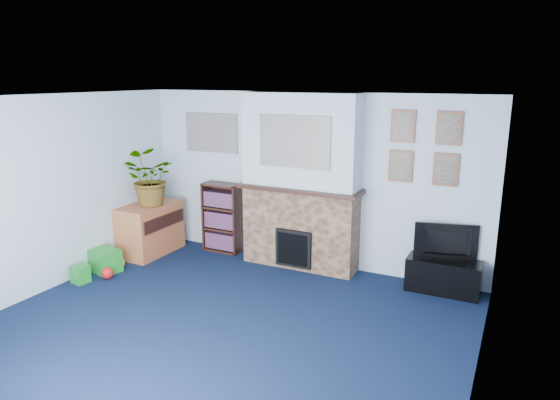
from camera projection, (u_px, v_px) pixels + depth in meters
The scene contains 26 objects.
floor at pixel (221, 329), 5.28m from camera, with size 5.00×4.50×0.01m, color #0D1833.
ceiling at pixel (213, 98), 4.70m from camera, with size 5.00×4.50×0.01m, color white.
wall_back at pixel (306, 180), 6.94m from camera, with size 5.00×0.04×2.40m, color silver.
wall_front at pixel (12, 313), 3.03m from camera, with size 5.00×0.04×2.40m, color silver.
wall_left at pixel (44, 195), 6.07m from camera, with size 0.04×4.50×2.40m, color silver.
wall_right at pixel (485, 260), 3.91m from camera, with size 0.04×4.50×2.40m, color silver.
chimney_breast at pixel (301, 184), 6.77m from camera, with size 1.72×0.50×2.40m.
collage_main at pixel (294, 142), 6.44m from camera, with size 1.00×0.03×0.68m, color gray.
collage_left at pixel (212, 133), 7.46m from camera, with size 0.90×0.03×0.58m, color gray.
portrait_tl at pixel (403, 126), 6.17m from camera, with size 0.30×0.03×0.40m, color brown.
portrait_tr at pixel (449, 128), 5.94m from camera, with size 0.30×0.03×0.40m, color brown.
portrait_bl at pixel (401, 166), 6.29m from camera, with size 0.30×0.03×0.40m, color brown.
portrait_br at pixel (446, 170), 6.06m from camera, with size 0.30×0.03×0.40m, color brown.
tv_stand at pixel (443, 275), 6.15m from camera, with size 0.88×0.37×0.42m, color black.
television at pixel (446, 243), 6.06m from camera, with size 0.76×0.10×0.44m, color black.
bookshelf at pixel (223, 219), 7.55m from camera, with size 0.58×0.28×1.05m.
sideboard at pixel (150, 230), 7.49m from camera, with size 0.54×0.97×0.75m, color #B6613A.
potted_plant at pixel (147, 179), 7.23m from camera, with size 0.72×0.62×0.80m, color #26661E.
mantel_clock at pixel (298, 182), 6.73m from camera, with size 0.10×0.06×0.15m, color gold.
mantel_candle at pixel (319, 183), 6.60m from camera, with size 0.06×0.06×0.18m, color #B2BFC6.
mantel_teddy at pixel (264, 179), 6.95m from camera, with size 0.12×0.12×0.12m, color gray.
mantel_can at pixel (350, 188), 6.41m from camera, with size 0.07×0.07×0.13m, color #198C26.
green_crate at pixel (105, 262), 6.81m from camera, with size 0.39×0.31×0.31m, color #198C26.
toy_ball at pixel (107, 272), 6.57m from camera, with size 0.16×0.16×0.16m, color red.
toy_block at pixel (80, 274), 6.45m from camera, with size 0.19×0.19×0.23m, color #198C26.
toy_tube at pixel (114, 262), 6.98m from camera, with size 0.13×0.13×0.27m, color yellow.
Camera 1 is at (2.69, -4.01, 2.60)m, focal length 32.00 mm.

